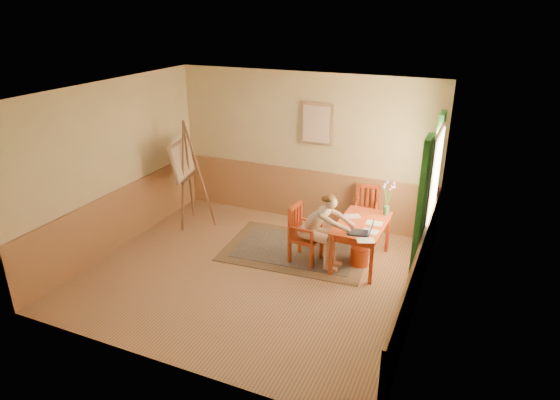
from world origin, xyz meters
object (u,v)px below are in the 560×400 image
at_px(figure, 320,226).
at_px(laptop, 362,231).
at_px(chair_back, 366,212).
at_px(table, 362,228).
at_px(easel, 184,164).
at_px(chair_left, 303,234).

bearing_deg(figure, laptop, -4.98).
xyz_separation_m(chair_back, figure, (-0.42, -1.35, 0.22)).
distance_m(table, figure, 0.67).
bearing_deg(laptop, figure, 175.02).
relative_size(table, easel, 0.60).
bearing_deg(figure, chair_back, 72.81).
bearing_deg(easel, chair_left, -10.94).
bearing_deg(table, easel, 176.64).
distance_m(chair_back, easel, 3.40).
relative_size(figure, laptop, 3.05).
relative_size(table, figure, 0.97).
bearing_deg(chair_back, figure, -107.19).
height_order(chair_left, laptop, chair_left).
height_order(figure, easel, easel).
height_order(table, laptop, laptop).
relative_size(table, laptop, 2.96).
bearing_deg(chair_left, table, 18.22).
height_order(table, easel, easel).
height_order(table, chair_left, chair_left).
bearing_deg(figure, table, 29.19).
xyz_separation_m(table, laptop, (0.10, -0.39, 0.14)).
distance_m(chair_back, laptop, 1.47).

